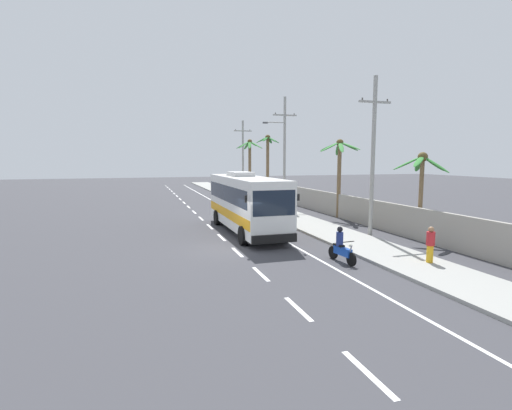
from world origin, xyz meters
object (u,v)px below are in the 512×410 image
Objects in this scene: pedestrian_near_kerb at (284,200)px; palm_third at (268,157)px; utility_pole_mid at (284,150)px; palm_second at (339,162)px; motorcycle_beside_bus at (341,248)px; pedestrian_far_walk at (430,244)px; utility_pole_far at (243,156)px; utility_pole_nearest at (373,155)px; palm_nearest at (250,157)px; palm_fourth at (422,174)px; pedestrian_midwalk at (250,195)px; coach_bus_foreground at (246,201)px.

palm_third reaches higher than pedestrian_near_kerb.
pedestrian_near_kerb is 0.16× the size of utility_pole_mid.
pedestrian_near_kerb is 0.27× the size of palm_second.
pedestrian_far_walk is (3.41, -1.65, 0.32)m from motorcycle_beside_bus.
pedestrian_near_kerb is at bearing 123.82° from palm_second.
utility_pole_far is 7.66m from palm_third.
pedestrian_near_kerb reaches higher than motorcycle_beside_bus.
utility_pole_nearest is at bearing 45.08° from motorcycle_beside_bus.
utility_pole_far reaches higher than pedestrian_near_kerb.
utility_pole_mid is at bearing -89.47° from utility_pole_far.
utility_pole_mid is 1.42× the size of palm_third.
utility_pole_nearest is at bearing -89.32° from palm_nearest.
palm_third reaches higher than pedestrian_far_walk.
utility_pole_far is 1.88× the size of palm_fourth.
utility_pole_far reaches higher than palm_nearest.
utility_pole_nearest is 7.58m from palm_second.
palm_nearest reaches higher than pedestrian_near_kerb.
palm_fourth is (2.61, -29.51, -1.15)m from utility_pole_far.
utility_pole_nearest is at bearing -14.53° from pedestrian_midwalk.
pedestrian_near_kerb is 17.92m from pedestrian_far_walk.
motorcycle_beside_bus is 1.23× the size of pedestrian_midwalk.
palm_nearest is 1.39× the size of palm_fourth.
palm_second is (2.22, -17.51, -0.40)m from palm_nearest.
coach_bus_foreground is 6.26× the size of pedestrian_near_kerb.
utility_pole_mid is 10.80m from palm_nearest.
pedestrian_midwalk is at bearing 97.04° from utility_pole_nearest.
utility_pole_far is at bearing 90.53° from utility_pole_mid.
coach_bus_foreground is 12.78m from utility_pole_mid.
coach_bus_foreground is 11.44m from pedestrian_far_walk.
utility_pole_nearest is at bearing 148.87° from palm_fourth.
palm_fourth is at bearing -80.90° from utility_pole_mid.
pedestrian_near_kerb reaches higher than pedestrian_midwalk.
pedestrian_far_walk is 7.47m from utility_pole_nearest.
palm_third reaches higher than coach_bus_foreground.
palm_nearest is 1.13× the size of palm_second.
utility_pole_mid is at bearing 76.54° from motorcycle_beside_bus.
palm_second is (3.10, 13.57, 3.45)m from pedestrian_far_walk.
utility_pole_nearest is (1.18, 6.26, 3.91)m from pedestrian_far_walk.
palm_fourth is at bearing -84.25° from palm_nearest.
palm_nearest is (1.95, 6.66, 3.86)m from pedestrian_midwalk.
motorcycle_beside_bus is 0.39× the size of palm_fourth.
pedestrian_far_walk is 0.17× the size of utility_pole_nearest.
utility_pole_mid is (2.12, -4.12, 4.50)m from pedestrian_midwalk.
pedestrian_near_kerb is 16.90m from utility_pole_far.
pedestrian_far_walk is (5.56, -9.95, -1.00)m from coach_bus_foreground.
coach_bus_foreground reaches higher than pedestrian_near_kerb.
motorcycle_beside_bus is at bearing -97.55° from utility_pole_far.
pedestrian_far_walk is 20.82m from utility_pole_mid.
utility_pole_mid is 2.05× the size of palm_fourth.
utility_pole_far is (6.49, 24.40, 2.97)m from coach_bus_foreground.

